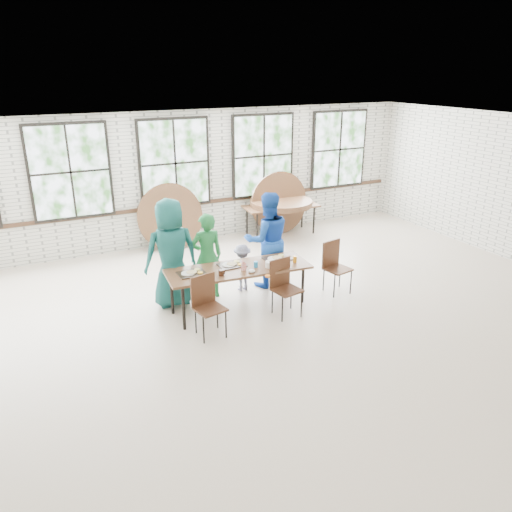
{
  "coord_description": "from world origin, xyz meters",
  "views": [
    {
      "loc": [
        -3.3,
        -6.24,
        3.87
      ],
      "look_at": [
        0.0,
        0.4,
        1.05
      ],
      "focal_mm": 35.0,
      "sensor_mm": 36.0,
      "label": 1
    }
  ],
  "objects_px": {
    "chair_near_left": "(207,300)",
    "storage_table": "(281,208)",
    "dining_table": "(239,271)",
    "chair_near_right": "(283,282)"
  },
  "relations": [
    {
      "from": "dining_table",
      "to": "storage_table",
      "type": "bearing_deg",
      "value": 55.9
    },
    {
      "from": "chair_near_left",
      "to": "storage_table",
      "type": "height_order",
      "value": "chair_near_left"
    },
    {
      "from": "chair_near_right",
      "to": "storage_table",
      "type": "bearing_deg",
      "value": 50.72
    },
    {
      "from": "dining_table",
      "to": "chair_near_left",
      "type": "height_order",
      "value": "chair_near_left"
    },
    {
      "from": "dining_table",
      "to": "chair_near_right",
      "type": "distance_m",
      "value": 0.77
    },
    {
      "from": "dining_table",
      "to": "storage_table",
      "type": "height_order",
      "value": "same"
    },
    {
      "from": "chair_near_left",
      "to": "storage_table",
      "type": "bearing_deg",
      "value": 36.98
    },
    {
      "from": "chair_near_right",
      "to": "storage_table",
      "type": "distance_m",
      "value": 4.18
    },
    {
      "from": "dining_table",
      "to": "chair_near_right",
      "type": "relative_size",
      "value": 2.59
    },
    {
      "from": "dining_table",
      "to": "chair_near_left",
      "type": "xyz_separation_m",
      "value": [
        -0.8,
        -0.57,
        -0.13
      ]
    }
  ]
}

